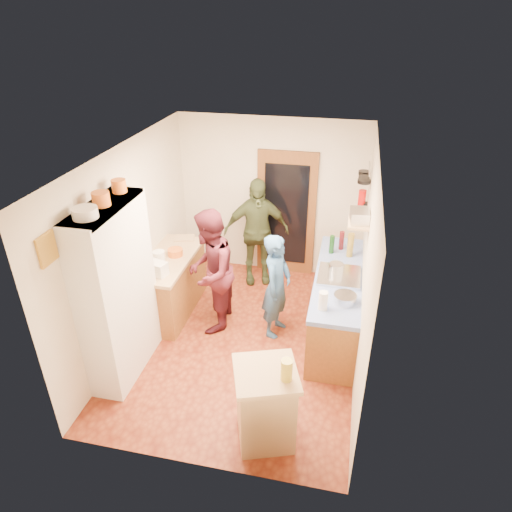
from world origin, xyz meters
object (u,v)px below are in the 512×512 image
(right_counter_base, at_px, (336,304))
(person_hob, at_px, (278,287))
(island_base, at_px, (265,407))
(person_left, at_px, (213,270))
(hutch_body, at_px, (118,293))
(person_back, at_px, (257,232))

(right_counter_base, bearing_deg, person_hob, -162.57)
(right_counter_base, height_order, island_base, island_base)
(person_hob, distance_m, person_left, 0.91)
(island_base, xyz_separation_m, person_left, (-1.09, 1.79, 0.45))
(island_base, distance_m, person_left, 2.14)
(hutch_body, height_order, person_hob, hutch_body)
(hutch_body, xyz_separation_m, island_base, (1.90, -0.71, -0.67))
(person_back, bearing_deg, right_counter_base, -56.80)
(person_hob, height_order, person_back, person_back)
(right_counter_base, relative_size, person_left, 1.25)
(right_counter_base, height_order, person_back, person_back)
(right_counter_base, relative_size, person_back, 1.24)
(right_counter_base, xyz_separation_m, person_left, (-1.68, -0.22, 0.46))
(hutch_body, height_order, island_base, hutch_body)
(island_base, xyz_separation_m, person_back, (-0.75, 3.08, 0.45))
(right_counter_base, bearing_deg, person_left, -172.48)
(person_back, bearing_deg, person_left, -122.80)
(person_left, relative_size, person_back, 1.00)
(person_left, bearing_deg, right_counter_base, 93.45)
(person_hob, relative_size, person_back, 0.84)
(hutch_body, distance_m, right_counter_base, 2.90)
(right_counter_base, xyz_separation_m, island_base, (-0.60, -2.01, 0.01))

